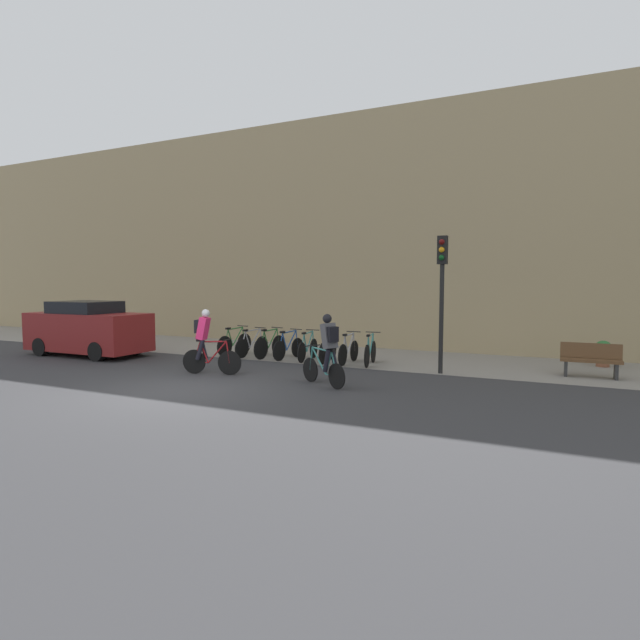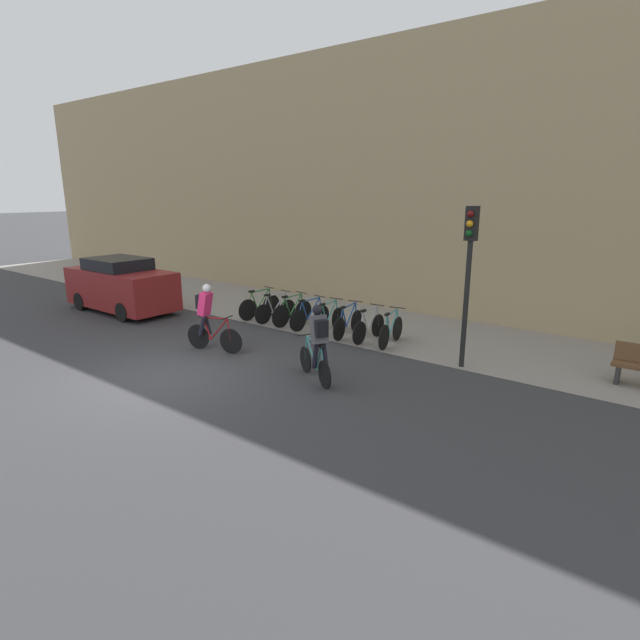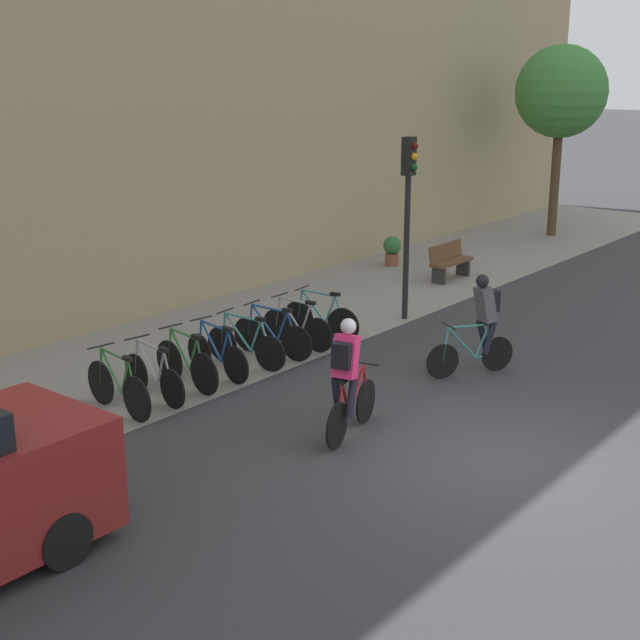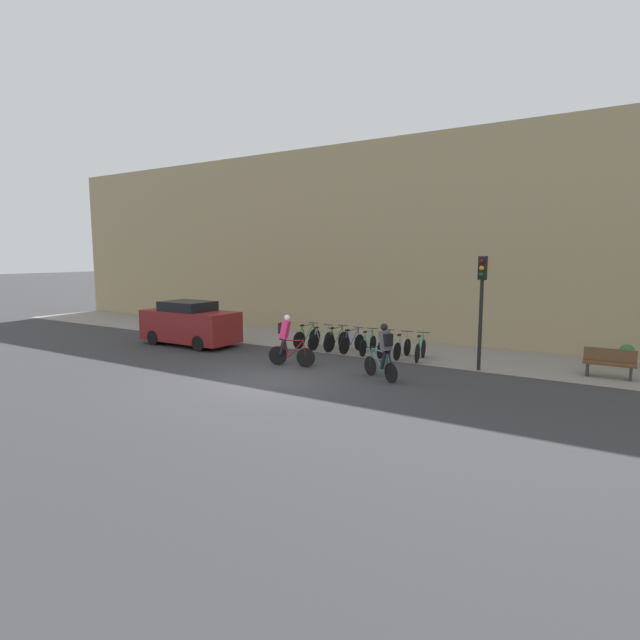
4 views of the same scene
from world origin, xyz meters
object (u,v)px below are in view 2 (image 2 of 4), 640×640
(cyclist_pink, at_px, (208,315))
(parked_bike_3, at_px, (310,316))
(parked_bike_4, at_px, (328,319))
(parked_bike_2, at_px, (292,312))
(parked_bike_0, at_px, (260,306))
(traffic_light_pole, at_px, (469,258))
(cyclist_grey, at_px, (318,341))
(parked_car, at_px, (121,286))
(parked_bike_5, at_px, (348,323))
(parked_bike_7, at_px, (391,331))
(parked_bike_1, at_px, (276,310))
(parked_bike_6, at_px, (369,327))

(cyclist_pink, relative_size, parked_bike_3, 1.08)
(parked_bike_4, bearing_deg, parked_bike_2, 179.91)
(parked_bike_0, relative_size, traffic_light_pole, 0.45)
(cyclist_grey, xyz_separation_m, parked_car, (-9.54, 1.22, -0.05))
(parked_bike_5, distance_m, parked_bike_7, 1.40)
(parked_bike_7, bearing_deg, parked_bike_1, -179.99)
(parked_bike_0, bearing_deg, traffic_light_pole, -4.01)
(parked_bike_5, height_order, parked_bike_6, parked_bike_5)
(parked_bike_1, distance_m, parked_bike_2, 0.70)
(parked_bike_3, height_order, traffic_light_pole, traffic_light_pole)
(parked_bike_7, height_order, traffic_light_pole, traffic_light_pole)
(cyclist_pink, distance_m, parked_car, 5.98)
(parked_bike_3, xyz_separation_m, parked_bike_6, (2.11, 0.00, 0.00))
(parked_bike_3, relative_size, traffic_light_pole, 0.44)
(parked_bike_4, height_order, parked_bike_7, parked_bike_7)
(cyclist_pink, distance_m, parked_bike_2, 3.35)
(parked_bike_0, xyz_separation_m, parked_bike_5, (3.51, -0.00, -0.01))
(parked_car, bearing_deg, traffic_light_pole, 8.19)
(cyclist_pink, distance_m, parked_bike_0, 3.62)
(parked_bike_0, xyz_separation_m, parked_bike_4, (2.81, -0.00, -0.02))
(parked_bike_3, bearing_deg, parked_bike_7, 0.01)
(parked_bike_0, bearing_deg, parked_bike_7, -0.00)
(parked_bike_0, height_order, parked_bike_7, parked_bike_0)
(parked_bike_5, bearing_deg, cyclist_grey, -65.81)
(parked_bike_2, height_order, parked_bike_6, parked_bike_2)
(parked_bike_2, relative_size, parked_car, 0.38)
(parked_bike_6, bearing_deg, traffic_light_pole, -9.72)
(parked_bike_0, xyz_separation_m, parked_bike_3, (2.11, -0.00, -0.02))
(cyclist_pink, bearing_deg, parked_bike_3, 77.34)
(parked_bike_1, distance_m, parked_bike_7, 4.22)
(parked_bike_2, distance_m, traffic_light_pole, 6.14)
(parked_bike_7, relative_size, parked_car, 0.39)
(cyclist_grey, xyz_separation_m, parked_bike_3, (-2.93, 3.39, -0.55))
(parked_bike_6, bearing_deg, parked_bike_3, -180.00)
(parked_bike_0, distance_m, traffic_light_pole, 7.46)
(parked_bike_3, bearing_deg, cyclist_pink, -102.66)
(cyclist_pink, relative_size, parked_bike_7, 1.06)
(parked_bike_2, bearing_deg, parked_bike_1, -179.86)
(parked_bike_0, relative_size, parked_bike_6, 1.02)
(parked_car, bearing_deg, parked_bike_1, 22.63)
(cyclist_grey, distance_m, parked_bike_1, 5.53)
(cyclist_pink, bearing_deg, parked_bike_4, 66.36)
(parked_bike_0, distance_m, parked_bike_4, 2.81)
(parked_bike_2, relative_size, parked_bike_5, 0.96)
(cyclist_pink, xyz_separation_m, parked_bike_5, (2.15, 3.31, -0.55))
(traffic_light_pole, bearing_deg, cyclist_pink, -153.99)
(parked_bike_2, relative_size, traffic_light_pole, 0.44)
(parked_car, bearing_deg, parked_bike_4, 16.52)
(parked_bike_4, bearing_deg, cyclist_grey, -56.72)
(parked_bike_3, height_order, parked_bike_4, parked_bike_3)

